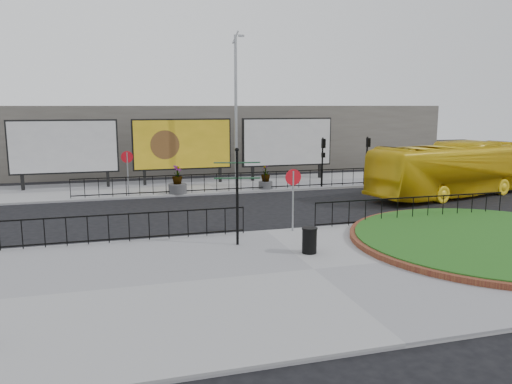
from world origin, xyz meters
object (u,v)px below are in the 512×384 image
object	(u,v)px
planter_a	(177,183)
planter_c	(266,179)
bus	(453,170)
lamp_post	(236,109)
billboard_mid	(182,145)
litter_bin	(309,240)
fingerpost_sign	(237,187)

from	to	relation	value
planter_a	planter_c	bearing A→B (deg)	1.67
bus	planter_a	xyz separation A→B (m)	(-14.72, 4.54, -0.81)
lamp_post	billboard_mid	bearing A→B (deg)	146.75
billboard_mid	bus	xyz separation A→B (m)	(13.91, -8.05, -1.09)
billboard_mid	litter_bin	xyz separation A→B (m)	(2.00, -16.36, -2.04)
planter_a	billboard_mid	bearing A→B (deg)	77.14
lamp_post	planter_c	distance (m)	4.59
bus	planter_a	size ratio (longest dim) A/B	6.82
fingerpost_sign	billboard_mid	bearing A→B (deg)	104.62
fingerpost_sign	litter_bin	bearing A→B (deg)	-23.89
fingerpost_sign	planter_c	size ratio (longest dim) A/B	2.43
litter_bin	bus	world-z (taller)	bus
lamp_post	planter_c	xyz separation A→B (m)	(1.44, -1.39, -4.13)
planter_a	lamp_post	bearing A→B (deg)	22.02
billboard_mid	planter_a	size ratio (longest dim) A/B	3.90
litter_bin	bus	bearing A→B (deg)	34.91
fingerpost_sign	litter_bin	size ratio (longest dim) A/B	3.95
lamp_post	bus	bearing A→B (deg)	-29.13
fingerpost_sign	lamp_post	bearing A→B (deg)	91.29
fingerpost_sign	planter_c	xyz separation A→B (m)	(4.53, 11.33, -1.52)
planter_c	litter_bin	bearing A→B (deg)	-100.68
billboard_mid	bus	world-z (taller)	billboard_mid
lamp_post	fingerpost_sign	world-z (taller)	lamp_post
bus	planter_c	xyz separation A→B (m)	(-9.46, 4.69, -0.82)
litter_bin	bus	distance (m)	14.56
fingerpost_sign	litter_bin	distance (m)	3.14
bus	planter_c	bearing A→B (deg)	50.37
litter_bin	planter_a	bearing A→B (deg)	102.30
fingerpost_sign	bus	size ratio (longest dim) A/B	0.32
bus	planter_a	distance (m)	15.42
lamp_post	bus	xyz separation A→B (m)	(10.91, -6.08, -3.31)
litter_bin	bus	xyz separation A→B (m)	(11.91, 8.31, 0.95)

